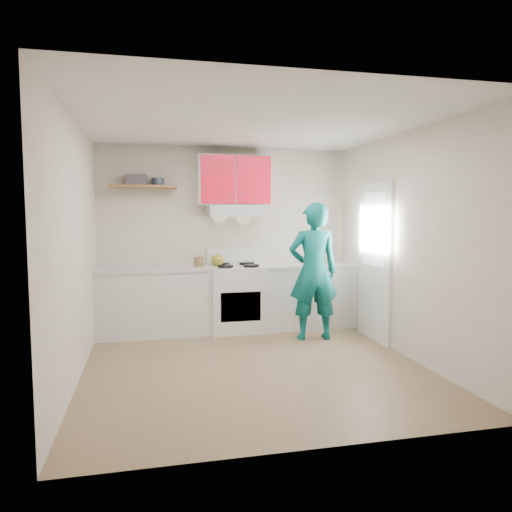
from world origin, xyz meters
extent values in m
plane|color=brown|center=(0.00, 0.00, 0.00)|extent=(3.80, 3.80, 0.00)
cube|color=white|center=(0.00, 0.00, 2.60)|extent=(3.60, 3.80, 0.04)
cube|color=beige|center=(0.00, 1.90, 1.30)|extent=(3.60, 0.04, 2.60)
cube|color=beige|center=(0.00, -1.90, 1.30)|extent=(3.60, 0.04, 2.60)
cube|color=beige|center=(-1.80, 0.00, 1.30)|extent=(0.04, 3.80, 2.60)
cube|color=beige|center=(1.80, 0.00, 1.30)|extent=(0.04, 3.80, 2.60)
cube|color=white|center=(1.78, 0.70, 1.02)|extent=(0.05, 0.85, 2.05)
cube|color=white|center=(1.75, 0.70, 1.45)|extent=(0.01, 0.55, 0.95)
cube|color=silver|center=(-1.04, 1.60, 0.45)|extent=(1.52, 0.60, 0.90)
cube|color=silver|center=(1.14, 1.60, 0.45)|extent=(1.32, 0.60, 0.90)
cube|color=white|center=(0.10, 1.57, 0.46)|extent=(0.76, 0.65, 0.92)
cube|color=silver|center=(0.10, 1.68, 1.70)|extent=(0.76, 0.44, 0.15)
cube|color=red|center=(0.10, 1.73, 2.12)|extent=(1.02, 0.33, 0.70)
cube|color=brown|center=(-1.15, 1.75, 2.02)|extent=(0.90, 0.30, 0.04)
cube|color=#453D42|center=(-1.24, 1.73, 2.11)|extent=(0.29, 0.22, 0.14)
cylinder|color=#333D4C|center=(-0.96, 1.77, 2.09)|extent=(0.21, 0.21, 0.10)
ellipsoid|color=olive|center=(-0.16, 1.66, 1.00)|extent=(0.23, 0.23, 0.17)
cylinder|color=brown|center=(-0.43, 1.56, 0.98)|extent=(0.13, 0.13, 0.15)
cube|color=olive|center=(1.00, 1.53, 0.91)|extent=(0.38, 0.33, 0.02)
cube|color=red|center=(1.54, 1.53, 0.90)|extent=(0.39, 0.36, 0.01)
imported|color=#0A625F|center=(1.00, 0.90, 0.90)|extent=(0.69, 0.48, 1.80)
camera|label=1|loc=(-1.09, -4.94, 1.66)|focal=33.29mm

